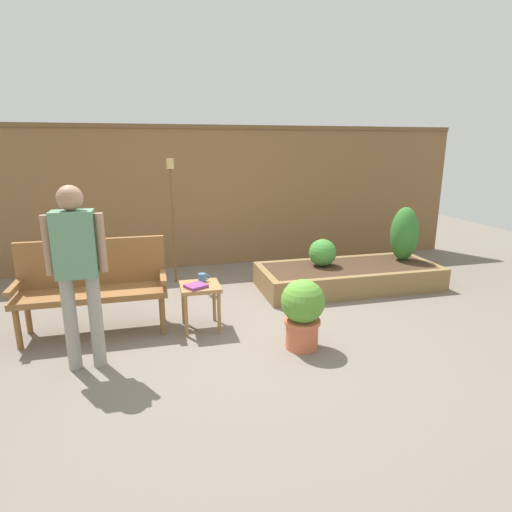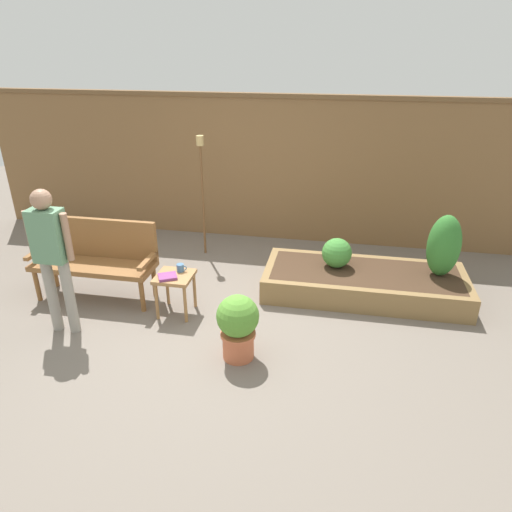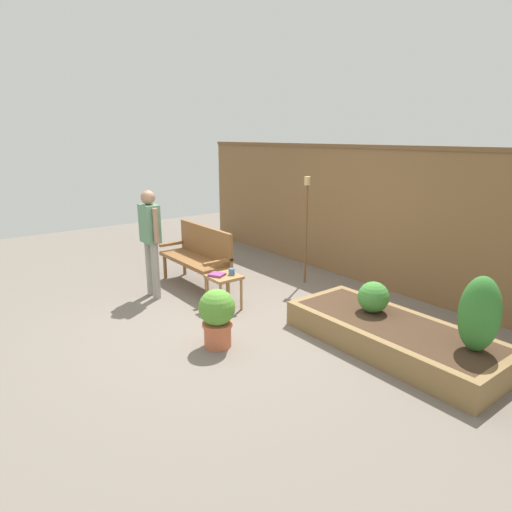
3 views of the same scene
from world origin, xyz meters
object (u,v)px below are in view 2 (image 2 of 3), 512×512
object	(u,v)px
garden_bench	(96,253)
cup_on_table	(181,268)
side_table	(175,282)
tiki_torch	(202,175)
person_by_bench	(51,250)
book_on_table	(167,277)
potted_boxwood	(238,324)
shrub_far_corner	(444,246)
shrub_near_bench	(337,253)

from	to	relation	value
garden_bench	cup_on_table	distance (m)	1.10
side_table	tiki_torch	bearing A→B (deg)	95.31
side_table	person_by_bench	distance (m)	1.30
book_on_table	potted_boxwood	size ratio (longest dim) A/B	0.29
cup_on_table	person_by_bench	bearing A→B (deg)	-149.05
garden_bench	potted_boxwood	distance (m)	2.13
garden_bench	person_by_bench	bearing A→B (deg)	-89.77
tiki_torch	book_on_table	bearing A→B (deg)	-86.53
tiki_torch	shrub_far_corner	bearing A→B (deg)	-13.11
potted_boxwood	shrub_near_bench	world-z (taller)	potted_boxwood
side_table	potted_boxwood	distance (m)	1.09
potted_boxwood	tiki_torch	xyz separation A→B (m)	(-1.02, 2.32, 0.78)
tiki_torch	person_by_bench	size ratio (longest dim) A/B	1.08
person_by_bench	garden_bench	bearing A→B (deg)	90.23
book_on_table	potted_boxwood	bearing A→B (deg)	-60.73
shrub_far_corner	book_on_table	bearing A→B (deg)	-161.41
book_on_table	side_table	bearing A→B (deg)	30.02
side_table	book_on_table	xyz separation A→B (m)	(-0.05, -0.08, 0.10)
side_table	potted_boxwood	world-z (taller)	potted_boxwood
cup_on_table	book_on_table	world-z (taller)	cup_on_table
garden_bench	cup_on_table	bearing A→B (deg)	-7.03
cup_on_table	shrub_near_bench	size ratio (longest dim) A/B	0.32
book_on_table	shrub_far_corner	bearing A→B (deg)	-9.48
shrub_near_bench	person_by_bench	size ratio (longest dim) A/B	0.23
cup_on_table	potted_boxwood	xyz separation A→B (m)	(0.83, -0.77, -0.15)
potted_boxwood	tiki_torch	size ratio (longest dim) A/B	0.40
book_on_table	cup_on_table	bearing A→B (deg)	35.96
side_table	book_on_table	bearing A→B (deg)	-121.91
cup_on_table	shrub_far_corner	size ratio (longest dim) A/B	0.16
tiki_torch	person_by_bench	distance (m)	2.39
book_on_table	shrub_far_corner	distance (m)	3.16
cup_on_table	shrub_near_bench	world-z (taller)	shrub_near_bench
person_by_bench	book_on_table	bearing A→B (deg)	25.25
garden_bench	book_on_table	xyz separation A→B (m)	(1.00, -0.32, -0.05)
person_by_bench	tiki_torch	bearing A→B (deg)	67.89
garden_bench	tiki_torch	xyz separation A→B (m)	(0.90, 1.41, 0.62)
book_on_table	garden_bench	bearing A→B (deg)	134.48
garden_bench	shrub_far_corner	world-z (taller)	shrub_far_corner
garden_bench	person_by_bench	size ratio (longest dim) A/B	0.92
shrub_far_corner	tiki_torch	size ratio (longest dim) A/B	0.44
cup_on_table	person_by_bench	distance (m)	1.33
garden_bench	tiki_torch	size ratio (longest dim) A/B	0.85
shrub_near_bench	garden_bench	bearing A→B (deg)	-166.07
shrub_near_bench	side_table	bearing A→B (deg)	-151.89
side_table	book_on_table	size ratio (longest dim) A/B	2.47
cup_on_table	person_by_bench	size ratio (longest dim) A/B	0.08
side_table	shrub_near_bench	xyz separation A→B (m)	(1.74, 0.93, 0.08)
garden_bench	person_by_bench	world-z (taller)	person_by_bench
side_table	person_by_bench	bearing A→B (deg)	-152.33
potted_boxwood	person_by_bench	size ratio (longest dim) A/B	0.43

